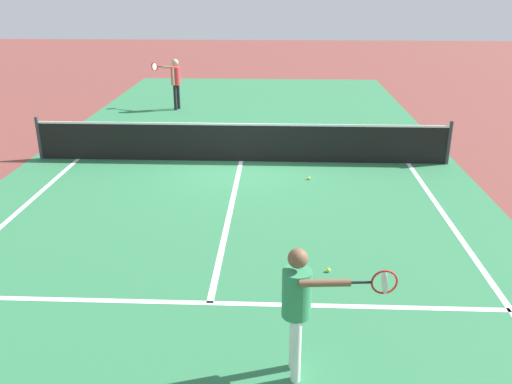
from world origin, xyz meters
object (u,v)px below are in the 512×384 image
at_px(net, 241,142).
at_px(player_far, 175,78).
at_px(tennis_ball_mid_court, 328,270).
at_px(player_near, 299,300).
at_px(tennis_ball_near_net, 309,178).

height_order(net, player_far, player_far).
relative_size(player_far, tennis_ball_mid_court, 26.15).
xyz_separation_m(net, player_near, (1.17, -7.80, 0.49)).
height_order(player_near, player_far, player_far).
height_order(tennis_ball_mid_court, tennis_ball_near_net, same).
distance_m(player_far, tennis_ball_mid_court, 12.10).
relative_size(player_near, tennis_ball_mid_court, 24.03).
height_order(net, tennis_ball_mid_court, net).
relative_size(player_near, player_far, 0.92).
bearing_deg(player_far, player_near, -74.27).
bearing_deg(net, tennis_ball_mid_court, -72.52).
relative_size(net, tennis_ball_mid_court, 154.07).
xyz_separation_m(net, tennis_ball_mid_court, (1.72, -5.46, -0.46)).
xyz_separation_m(player_near, player_far, (-3.82, 13.58, 0.10)).
height_order(player_far, tennis_ball_near_net, player_far).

